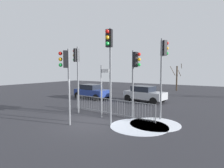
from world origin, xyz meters
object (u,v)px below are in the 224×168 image
(traffic_light_rear_left, at_px, (109,55))
(bare_tree_left, at_px, (177,77))
(car_blue_mid, at_px, (92,91))
(car_silver_far, at_px, (144,94))
(traffic_light_mid_right, at_px, (77,65))
(traffic_light_foreground_right, at_px, (135,69))
(traffic_light_mid_left, at_px, (66,70))
(direction_sign_post, at_px, (102,89))
(traffic_light_rear_right, at_px, (163,61))

(traffic_light_rear_left, distance_m, bare_tree_left, 19.31)
(traffic_light_rear_left, height_order, bare_tree_left, traffic_light_rear_left)
(car_blue_mid, relative_size, car_silver_far, 0.99)
(traffic_light_mid_right, distance_m, traffic_light_foreground_right, 4.13)
(traffic_light_mid_left, relative_size, car_blue_mid, 1.03)
(traffic_light_mid_right, height_order, direction_sign_post, traffic_light_mid_right)
(traffic_light_mid_right, distance_m, traffic_light_mid_left, 2.89)
(direction_sign_post, bearing_deg, car_silver_far, 107.92)
(direction_sign_post, bearing_deg, bare_tree_left, 106.84)
(traffic_light_rear_right, relative_size, car_blue_mid, 1.22)
(traffic_light_rear_left, height_order, car_blue_mid, traffic_light_rear_left)
(traffic_light_mid_right, height_order, car_silver_far, traffic_light_mid_right)
(traffic_light_rear_right, relative_size, traffic_light_rear_left, 0.94)
(traffic_light_mid_right, distance_m, car_silver_far, 7.52)
(traffic_light_mid_left, height_order, car_silver_far, traffic_light_mid_left)
(traffic_light_rear_right, distance_m, car_blue_mid, 9.97)
(traffic_light_rear_right, xyz_separation_m, car_silver_far, (-3.31, 5.15, -2.76))
(traffic_light_foreground_right, height_order, car_blue_mid, traffic_light_foreground_right)
(traffic_light_mid_right, height_order, bare_tree_left, traffic_light_mid_right)
(traffic_light_mid_right, xyz_separation_m, car_silver_far, (2.16, 6.74, -2.55))
(direction_sign_post, xyz_separation_m, bare_tree_left, (0.24, 17.97, 0.09))
(traffic_light_rear_right, height_order, traffic_light_foreground_right, traffic_light_rear_right)
(traffic_light_foreground_right, bearing_deg, car_silver_far, -156.77)
(traffic_light_mid_left, xyz_separation_m, car_silver_far, (0.64, 9.17, -2.23))
(traffic_light_rear_left, xyz_separation_m, bare_tree_left, (-1.12, 19.19, -1.84))
(traffic_light_rear_left, xyz_separation_m, car_blue_mid, (-6.78, 6.94, -2.99))
(car_blue_mid, xyz_separation_m, car_silver_far, (5.38, 1.13, 0.00))
(traffic_light_mid_left, relative_size, direction_sign_post, 1.25)
(traffic_light_mid_right, xyz_separation_m, traffic_light_rear_right, (5.47, 1.59, 0.21))
(direction_sign_post, distance_m, bare_tree_left, 17.97)
(traffic_light_rear_right, relative_size, direction_sign_post, 1.47)
(car_blue_mid, relative_size, bare_tree_left, 1.03)
(traffic_light_mid_left, bearing_deg, bare_tree_left, -49.27)
(traffic_light_mid_left, relative_size, car_silver_far, 1.02)
(car_silver_far, bearing_deg, traffic_light_mid_left, -85.68)
(car_blue_mid, distance_m, bare_tree_left, 13.54)
(traffic_light_rear_right, bearing_deg, direction_sign_post, -123.71)
(car_silver_far, bearing_deg, traffic_light_rear_left, -71.85)
(traffic_light_mid_left, xyz_separation_m, car_blue_mid, (-4.74, 8.04, -2.23))
(traffic_light_mid_right, bearing_deg, direction_sign_post, -80.17)
(traffic_light_mid_left, xyz_separation_m, direction_sign_post, (0.68, 2.33, -1.17))
(traffic_light_rear_left, distance_m, direction_sign_post, 2.66)
(traffic_light_mid_left, xyz_separation_m, bare_tree_left, (0.92, 20.29, -1.08))
(traffic_light_rear_right, bearing_deg, bare_tree_left, 129.54)
(traffic_light_rear_left, relative_size, car_silver_far, 1.29)
(traffic_light_mid_left, distance_m, bare_tree_left, 20.34)
(traffic_light_mid_left, xyz_separation_m, traffic_light_foreground_right, (2.55, 3.11, 0.03))
(bare_tree_left, bearing_deg, direction_sign_post, -90.76)
(traffic_light_foreground_right, bearing_deg, traffic_light_mid_right, -74.87)
(car_blue_mid, bearing_deg, direction_sign_post, -40.31)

